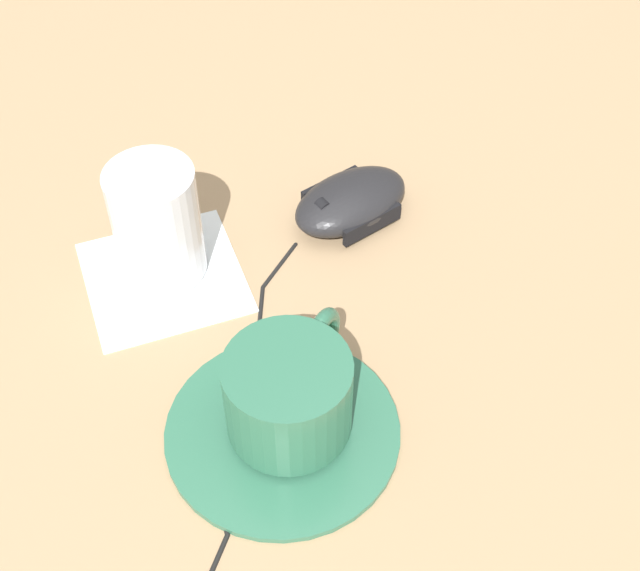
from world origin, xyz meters
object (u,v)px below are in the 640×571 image
object	(u,v)px
drinking_glass	(157,223)
computer_mouse	(351,201)
coffee_cup	(290,392)
saucer	(282,429)

from	to	relation	value
drinking_glass	computer_mouse	bearing A→B (deg)	-103.86
coffee_cup	drinking_glass	xyz separation A→B (m)	(0.17, -0.00, 0.01)
saucer	computer_mouse	bearing A→B (deg)	-49.41
saucer	computer_mouse	size ratio (longest dim) A/B	1.53
coffee_cup	drinking_glass	world-z (taller)	drinking_glass
drinking_glass	coffee_cup	bearing A→B (deg)	178.93
computer_mouse	drinking_glass	xyz separation A→B (m)	(0.04, 0.15, 0.03)
saucer	coffee_cup	xyz separation A→B (m)	(0.00, -0.01, 0.03)
saucer	drinking_glass	size ratio (longest dim) A/B	1.66
saucer	drinking_glass	xyz separation A→B (m)	(0.17, -0.01, 0.04)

